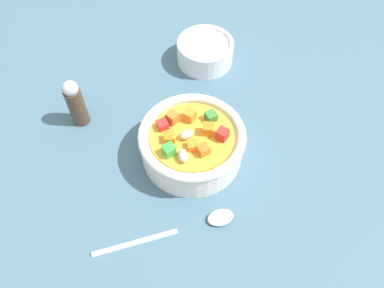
% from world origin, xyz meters
% --- Properties ---
extents(ground_plane, '(1.40, 1.40, 0.02)m').
position_xyz_m(ground_plane, '(0.00, 0.00, -0.01)').
color(ground_plane, '#42667A').
extents(soup_bowl_main, '(0.17, 0.17, 0.07)m').
position_xyz_m(soup_bowl_main, '(0.00, -0.00, 0.03)').
color(soup_bowl_main, white).
rests_on(soup_bowl_main, ground_plane).
extents(spoon, '(0.06, 0.21, 0.01)m').
position_xyz_m(spoon, '(0.11, -0.07, 0.00)').
color(spoon, silver).
rests_on(spoon, ground_plane).
extents(side_bowl_small, '(0.11, 0.11, 0.05)m').
position_xyz_m(side_bowl_small, '(-0.19, 0.12, 0.02)').
color(side_bowl_small, white).
rests_on(side_bowl_small, ground_plane).
extents(pepper_shaker, '(0.03, 0.03, 0.09)m').
position_xyz_m(pepper_shaker, '(-0.15, -0.14, 0.05)').
color(pepper_shaker, '#4C3828').
rests_on(pepper_shaker, ground_plane).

